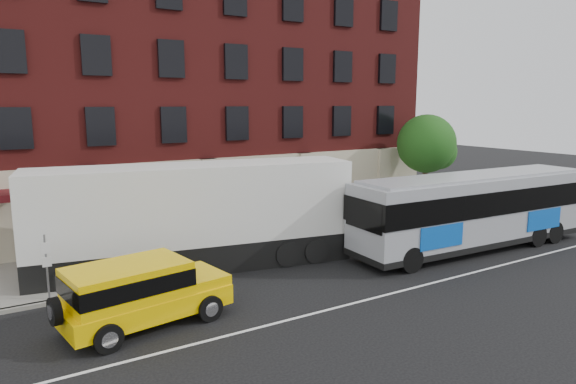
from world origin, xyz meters
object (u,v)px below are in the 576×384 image
sign_pole (47,264)px  yellow_suv (138,290)px  street_tree (427,146)px  shipping_container (196,217)px  city_bus (475,208)px

sign_pole → yellow_suv: sign_pole is taller
street_tree → shipping_container: street_tree is taller
city_bus → yellow_suv: city_bus is taller
sign_pole → city_bus: bearing=-9.9°
sign_pole → street_tree: 22.49m
yellow_suv → sign_pole: bearing=121.8°
street_tree → yellow_suv: size_ratio=1.10×
sign_pole → city_bus: city_bus is taller
sign_pole → yellow_suv: 4.22m
street_tree → yellow_suv: street_tree is taller
yellow_suv → shipping_container: size_ratio=0.41×
street_tree → city_bus: (-3.51, -6.56, -2.38)m
sign_pole → city_bus: 18.81m
sign_pole → street_tree: bearing=8.6°
street_tree → yellow_suv: 21.24m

